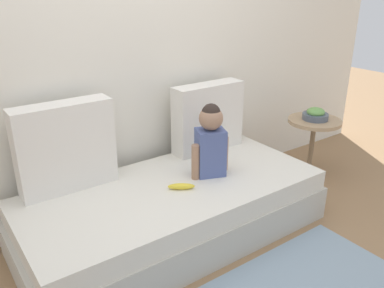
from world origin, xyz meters
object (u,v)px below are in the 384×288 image
side_table (313,133)px  fruit_bowl (315,115)px  couch (174,211)px  throw_pillow_right (208,117)px  throw_pillow_left (66,147)px  banana (181,186)px  toddler (211,140)px

side_table → fruit_bowl: 0.16m
couch → throw_pillow_right: size_ratio=3.52×
throw_pillow_left → banana: throw_pillow_left is taller
throw_pillow_right → banana: size_ratio=3.32×
banana → throw_pillow_left: bearing=142.5°
side_table → banana: bearing=-175.8°
couch → side_table: 1.42m
couch → banana: banana is taller
throw_pillow_left → fruit_bowl: 1.98m
throw_pillow_left → fruit_bowl: (1.95, -0.32, -0.07)m
toddler → throw_pillow_right: bearing=54.6°
throw_pillow_left → toddler: throw_pillow_left is taller
fruit_bowl → side_table: bearing=0.0°
toddler → banana: 0.36m
throw_pillow_right → fruit_bowl: throw_pillow_right is taller
throw_pillow_right → couch: bearing=-147.1°
couch → toddler: toddler is taller
throw_pillow_left → side_table: size_ratio=1.11×
throw_pillow_right → banana: 0.72m
couch → toddler: (0.29, -0.01, 0.43)m
toddler → fruit_bowl: (1.11, 0.03, -0.04)m
couch → fruit_bowl: size_ratio=9.56×
couch → throw_pillow_left: bearing=147.1°
couch → fruit_bowl: fruit_bowl is taller
fruit_bowl → banana: bearing=-175.8°
throw_pillow_left → side_table: 1.99m
throw_pillow_right → banana: bearing=-141.4°
toddler → banana: size_ratio=2.90×
couch → fruit_bowl: bearing=1.2°
throw_pillow_right → toddler: size_ratio=1.15×
couch → throw_pillow_right: (0.55, 0.35, 0.45)m
side_table → fruit_bowl: (0.00, 0.00, 0.16)m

